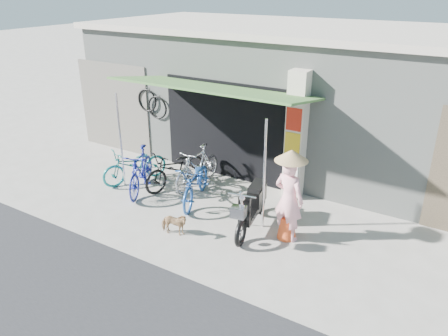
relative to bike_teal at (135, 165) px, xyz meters
The scene contains 13 objects.
ground 3.09m from the bike_teal, 19.95° to the right, with size 80.00×80.00×0.00m, color #ACA59B.
bicycle_shop 5.15m from the bike_teal, 54.69° to the left, with size 12.30×5.30×3.66m.
shop_pillar 4.11m from the bike_teal, 20.66° to the left, with size 0.42×0.44×3.00m.
awning 2.91m from the bike_teal, 16.52° to the left, with size 4.60×1.88×2.72m.
neighbour_left 2.76m from the bike_teal, 143.97° to the left, with size 2.60×0.06×2.60m, color #6B665B.
bike_teal is the anchor object (origin of this frame).
bike_blue 0.60m from the bike_teal, 33.91° to the right, with size 0.51×1.81×1.09m, color navy.
bike_black 1.10m from the bike_teal, 17.37° to the left, with size 0.65×1.87×0.98m, color black.
bike_silver 1.62m from the bike_teal, 21.86° to the left, with size 0.49×1.74×1.04m, color silver.
bike_navy 1.95m from the bike_teal, ahead, with size 0.65×1.85×0.97m, color #22509D.
street_dog 2.84m from the bike_teal, 32.42° to the right, with size 0.27×0.59×0.50m, color tan.
moped 3.62m from the bike_teal, ahead, with size 0.66×1.92×1.09m.
nun 4.43m from the bike_teal, ahead, with size 0.68×0.64×1.89m.
Camera 1 is at (4.37, -6.44, 4.77)m, focal length 35.00 mm.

